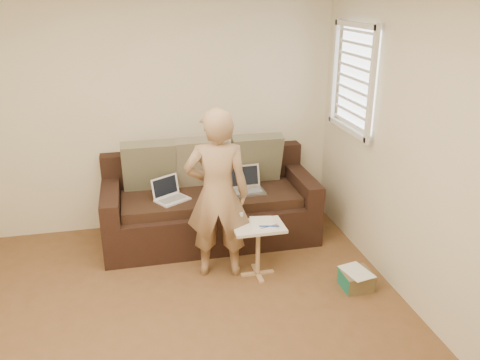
{
  "coord_description": "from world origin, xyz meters",
  "views": [
    {
      "loc": [
        -0.17,
        -2.91,
        2.49
      ],
      "look_at": [
        0.8,
        1.4,
        0.78
      ],
      "focal_mm": 36.52,
      "sensor_mm": 36.0,
      "label": 1
    }
  ],
  "objects_px": {
    "side_table": "(258,250)",
    "striped_box": "(356,279)",
    "sofa": "(210,201)",
    "laptop_silver": "(247,192)",
    "drinking_glass": "(240,217)",
    "laptop_white": "(172,201)",
    "person": "(217,194)"
  },
  "relations": [
    {
      "from": "sofa",
      "to": "striped_box",
      "type": "xyz_separation_m",
      "value": [
        1.11,
        -1.25,
        -0.34
      ]
    },
    {
      "from": "laptop_white",
      "to": "drinking_glass",
      "type": "distance_m",
      "value": 0.85
    },
    {
      "from": "sofa",
      "to": "laptop_silver",
      "type": "relative_size",
      "value": 6.15
    },
    {
      "from": "drinking_glass",
      "to": "striped_box",
      "type": "distance_m",
      "value": 1.18
    },
    {
      "from": "laptop_silver",
      "to": "striped_box",
      "type": "distance_m",
      "value": 1.44
    },
    {
      "from": "laptop_silver",
      "to": "side_table",
      "type": "distance_m",
      "value": 0.81
    },
    {
      "from": "striped_box",
      "to": "drinking_glass",
      "type": "bearing_deg",
      "value": 153.27
    },
    {
      "from": "person",
      "to": "sofa",
      "type": "bearing_deg",
      "value": -82.83
    },
    {
      "from": "side_table",
      "to": "laptop_silver",
      "type": "bearing_deg",
      "value": 84.0
    },
    {
      "from": "sofa",
      "to": "laptop_silver",
      "type": "distance_m",
      "value": 0.41
    },
    {
      "from": "laptop_silver",
      "to": "laptop_white",
      "type": "bearing_deg",
      "value": 179.98
    },
    {
      "from": "sofa",
      "to": "side_table",
      "type": "relative_size",
      "value": 4.29
    },
    {
      "from": "side_table",
      "to": "striped_box",
      "type": "relative_size",
      "value": 1.92
    },
    {
      "from": "laptop_silver",
      "to": "person",
      "type": "bearing_deg",
      "value": -127.1
    },
    {
      "from": "sofa",
      "to": "drinking_glass",
      "type": "bearing_deg",
      "value": -79.06
    },
    {
      "from": "laptop_white",
      "to": "person",
      "type": "height_order",
      "value": "person"
    },
    {
      "from": "laptop_white",
      "to": "side_table",
      "type": "bearing_deg",
      "value": -77.14
    },
    {
      "from": "person",
      "to": "drinking_glass",
      "type": "xyz_separation_m",
      "value": [
        0.19,
        -0.05,
        -0.23
      ]
    },
    {
      "from": "laptop_white",
      "to": "striped_box",
      "type": "height_order",
      "value": "laptop_white"
    },
    {
      "from": "laptop_silver",
      "to": "laptop_white",
      "type": "relative_size",
      "value": 1.14
    },
    {
      "from": "laptop_silver",
      "to": "drinking_glass",
      "type": "height_order",
      "value": "laptop_silver"
    },
    {
      "from": "laptop_white",
      "to": "drinking_glass",
      "type": "xyz_separation_m",
      "value": [
        0.55,
        -0.64,
        0.05
      ]
    },
    {
      "from": "laptop_white",
      "to": "person",
      "type": "relative_size",
      "value": 0.2
    },
    {
      "from": "laptop_silver",
      "to": "sofa",
      "type": "bearing_deg",
      "value": 164.18
    },
    {
      "from": "drinking_glass",
      "to": "side_table",
      "type": "bearing_deg",
      "value": -25.16
    },
    {
      "from": "drinking_glass",
      "to": "person",
      "type": "bearing_deg",
      "value": 166.48
    },
    {
      "from": "laptop_silver",
      "to": "striped_box",
      "type": "xyz_separation_m",
      "value": [
        0.72,
        -1.17,
        -0.44
      ]
    },
    {
      "from": "sofa",
      "to": "side_table",
      "type": "distance_m",
      "value": 0.91
    },
    {
      "from": "sofa",
      "to": "laptop_white",
      "type": "distance_m",
      "value": 0.43
    },
    {
      "from": "sofa",
      "to": "person",
      "type": "xyz_separation_m",
      "value": [
        -0.04,
        -0.73,
        0.37
      ]
    },
    {
      "from": "sofa",
      "to": "laptop_silver",
      "type": "height_order",
      "value": "sofa"
    },
    {
      "from": "sofa",
      "to": "laptop_silver",
      "type": "xyz_separation_m",
      "value": [
        0.39,
        -0.09,
        0.1
      ]
    }
  ]
}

